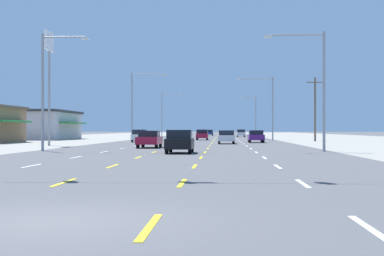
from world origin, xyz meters
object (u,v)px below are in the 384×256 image
at_px(streetlight_right_row_0, 317,81).
at_px(streetlight_right_row_2, 254,113).
at_px(sedan_far_right_midfar, 256,136).
at_px(sedan_center_turn_distant_a, 209,133).
at_px(sedan_inner_left_near, 149,139).
at_px(streetlight_left_row_1, 136,100).
at_px(pole_sign_left_row_1, 49,58).
at_px(streetlight_left_row_2, 164,111).
at_px(hatchback_center_turn_farther, 202,135).
at_px(streetlight_left_row_0, 47,83).
at_px(hatchback_far_left_far, 140,136).
at_px(hatchback_far_right_farthest, 241,133).
at_px(streetlight_right_row_1, 268,103).
at_px(hatchback_center_turn_nearest, 180,141).
at_px(sedan_inner_right_mid, 226,137).

xyz_separation_m(streetlight_right_row_0, streetlight_right_row_2, (0.15, 82.50, -0.01)).
distance_m(sedan_far_right_midfar, sedan_center_turn_distant_a, 71.63).
distance_m(sedan_inner_left_near, streetlight_left_row_1, 34.73).
distance_m(sedan_center_turn_distant_a, streetlight_left_row_1, 58.17).
xyz_separation_m(pole_sign_left_row_1, streetlight_right_row_2, (23.57, 69.15, -3.45)).
xyz_separation_m(streetlight_left_row_2, streetlight_right_row_2, (19.50, 0.00, -0.52)).
relative_size(hatchback_center_turn_farther, streetlight_left_row_2, 0.41).
bearing_deg(streetlight_left_row_0, sedan_far_right_midfar, 58.37).
bearing_deg(hatchback_far_left_far, hatchback_far_right_farthest, 74.07).
height_order(hatchback_center_turn_farther, streetlight_right_row_1, streetlight_right_row_1).
relative_size(sedan_far_right_midfar, sedan_center_turn_distant_a, 1.00).
relative_size(hatchback_center_turn_nearest, hatchback_center_turn_farther, 1.00).
bearing_deg(hatchback_far_left_far, streetlight_right_row_0, -59.75).
height_order(streetlight_right_row_0, streetlight_left_row_2, streetlight_left_row_2).
bearing_deg(sedan_center_turn_distant_a, streetlight_left_row_0, -95.58).
distance_m(hatchback_center_turn_farther, streetlight_right_row_1, 10.79).
bearing_deg(streetlight_right_row_2, streetlight_left_row_1, -115.17).
relative_size(sedan_inner_left_near, pole_sign_left_row_1, 0.41).
distance_m(hatchback_far_left_far, streetlight_left_row_2, 53.89).
bearing_deg(hatchback_far_right_farthest, hatchback_center_turn_nearest, -94.71).
bearing_deg(hatchback_far_right_farthest, sedan_inner_left_near, -98.16).
xyz_separation_m(hatchback_center_turn_farther, pole_sign_left_row_1, (-13.74, -29.85, 7.70)).
distance_m(sedan_inner_right_mid, pole_sign_left_row_1, 20.40).
relative_size(hatchback_center_turn_nearest, sedan_inner_left_near, 0.87).
bearing_deg(sedan_center_turn_distant_a, hatchback_center_turn_nearest, -89.83).
relative_size(sedan_far_right_midfar, streetlight_right_row_0, 0.53).
xyz_separation_m(streetlight_left_row_0, streetlight_left_row_2, (0.10, 82.50, 0.61)).
bearing_deg(hatchback_center_turn_nearest, hatchback_far_left_far, 102.77).
distance_m(sedan_inner_left_near, pole_sign_left_row_1, 14.30).
height_order(sedan_inner_left_near, hatchback_center_turn_farther, hatchback_center_turn_farther).
bearing_deg(pole_sign_left_row_1, streetlight_left_row_0, -73.44).
relative_size(sedan_center_turn_distant_a, streetlight_left_row_0, 0.53).
height_order(sedan_inner_left_near, sedan_far_right_midfar, same).
height_order(streetlight_right_row_0, streetlight_right_row_2, streetlight_right_row_2).
bearing_deg(hatchback_center_turn_nearest, streetlight_left_row_1, 102.26).
xyz_separation_m(hatchback_far_left_far, streetlight_right_row_2, (16.99, 53.62, 4.25)).
bearing_deg(streetlight_left_row_0, pole_sign_left_row_1, 106.56).
xyz_separation_m(hatchback_center_turn_nearest, hatchback_center_turn_farther, (-0.15, 46.59, 0.00)).
height_order(streetlight_left_row_1, streetlight_left_row_2, streetlight_left_row_1).
bearing_deg(hatchback_far_left_far, streetlight_right_row_2, 72.42).
distance_m(sedan_center_turn_distant_a, streetlight_right_row_1, 58.19).
bearing_deg(streetlight_left_row_0, streetlight_right_row_2, 76.63).
relative_size(sedan_inner_left_near, streetlight_right_row_2, 0.52).
height_order(sedan_center_turn_distant_a, streetlight_left_row_2, streetlight_left_row_2).
relative_size(hatchback_far_left_far, streetlight_left_row_0, 0.46).
distance_m(sedan_inner_right_mid, streetlight_right_row_1, 21.42).
bearing_deg(streetlight_left_row_0, sedan_inner_right_mid, 58.24).
xyz_separation_m(hatchback_far_left_far, hatchback_center_turn_farther, (7.17, 14.32, 0.00)).
xyz_separation_m(sedan_inner_left_near, streetlight_right_row_0, (12.93, -7.47, 4.29)).
height_order(sedan_inner_right_mid, streetlight_left_row_0, streetlight_left_row_0).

